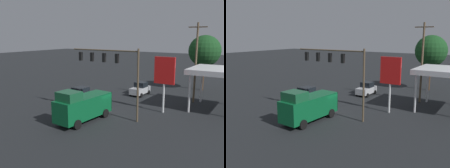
{
  "view_description": "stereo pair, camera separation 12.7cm",
  "coord_description": "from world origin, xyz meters",
  "views": [
    {
      "loc": [
        -16.02,
        22.47,
        9.06
      ],
      "look_at": [
        0.0,
        -2.0,
        3.26
      ],
      "focal_mm": 40.0,
      "sensor_mm": 36.0,
      "label": 1
    },
    {
      "loc": [
        -16.13,
        22.4,
        9.06
      ],
      "look_at": [
        0.0,
        -2.0,
        3.26
      ],
      "focal_mm": 40.0,
      "sensor_mm": 36.0,
      "label": 2
    }
  ],
  "objects": [
    {
      "name": "ground_plane",
      "position": [
        0.0,
        0.0,
        0.0
      ],
      "size": [
        200.0,
        200.0,
        0.0
      ],
      "primitive_type": "plane",
      "color": "black"
    },
    {
      "name": "traffic_signal_assembly",
      "position": [
        -1.08,
        -0.06,
        5.88
      ],
      "size": [
        8.67,
        0.43,
        7.69
      ],
      "color": "brown",
      "rests_on": "ground"
    },
    {
      "name": "utility_pole",
      "position": [
        -7.28,
        -11.14,
        5.6
      ],
      "size": [
        2.4,
        0.26,
        10.63
      ],
      "color": "brown",
      "rests_on": "ground"
    },
    {
      "name": "price_sign",
      "position": [
        -5.56,
        -4.54,
        4.73
      ],
      "size": [
        2.44,
        0.27,
        6.59
      ],
      "color": "silver",
      "rests_on": "ground"
    },
    {
      "name": "delivery_truck",
      "position": [
        0.41,
        3.01,
        1.69
      ],
      "size": [
        2.86,
        6.92,
        3.58
      ],
      "rotation": [
        0.0,
        0.0,
        1.51
      ],
      "color": "#0C592D",
      "rests_on": "ground"
    },
    {
      "name": "hatchback_crossing",
      "position": [
        0.72,
        -10.97,
        0.95
      ],
      "size": [
        2.0,
        3.82,
        1.97
      ],
      "rotation": [
        0.0,
        0.0,
        1.56
      ],
      "color": "silver",
      "rests_on": "ground"
    },
    {
      "name": "pickup_parked",
      "position": [
        3.89,
        -1.55,
        1.11
      ],
      "size": [
        5.32,
        2.54,
        2.4
      ],
      "rotation": [
        0.0,
        0.0,
        -0.07
      ],
      "color": "silver",
      "rests_on": "ground"
    },
    {
      "name": "street_tree",
      "position": [
        -6.38,
        -19.56,
        6.47
      ],
      "size": [
        5.06,
        5.06,
        9.02
      ],
      "color": "#4C331E",
      "rests_on": "ground"
    }
  ]
}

